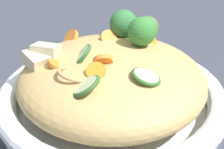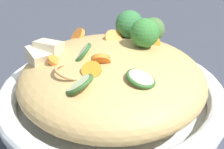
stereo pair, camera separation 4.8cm
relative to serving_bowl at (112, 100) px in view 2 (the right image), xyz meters
name	(u,v)px [view 2 (the right image)]	position (x,y,z in m)	size (l,w,h in m)	color
ground_plane	(112,114)	(0.00, 0.00, -0.02)	(3.00, 3.00, 0.00)	#363944
serving_bowl	(112,100)	(0.00, 0.00, 0.00)	(0.33, 0.33, 0.05)	white
noodle_heap	(112,80)	(0.00, 0.00, 0.04)	(0.26, 0.26, 0.08)	tan
broccoli_florets	(141,29)	(-0.07, 0.02, 0.09)	(0.10, 0.08, 0.06)	#97C26E
carrot_coins	(96,50)	(-0.01, -0.03, 0.07)	(0.15, 0.15, 0.04)	orange
zucchini_slices	(99,72)	(0.05, 0.00, 0.07)	(0.10, 0.13, 0.04)	beige
chicken_chunks	(45,53)	(0.02, -0.09, 0.07)	(0.05, 0.05, 0.03)	beige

